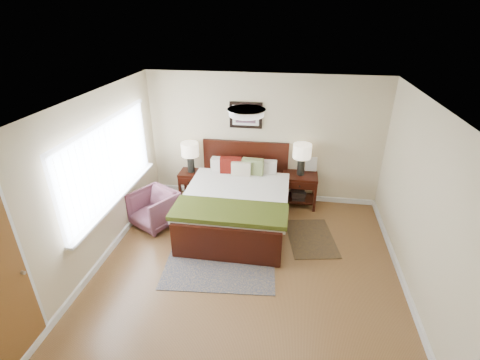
# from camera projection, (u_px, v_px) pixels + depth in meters

# --- Properties ---
(floor) EXTENTS (5.00, 5.00, 0.00)m
(floor) POSITION_uv_depth(u_px,v_px,m) (245.00, 278.00, 5.05)
(floor) COLOR brown
(floor) RESTS_ON ground
(back_wall) EXTENTS (4.50, 0.04, 2.50)m
(back_wall) POSITION_uv_depth(u_px,v_px,m) (264.00, 139.00, 6.71)
(back_wall) COLOR #C4B98E
(back_wall) RESTS_ON ground
(left_wall) EXTENTS (0.04, 5.00, 2.50)m
(left_wall) POSITION_uv_depth(u_px,v_px,m) (85.00, 191.00, 4.81)
(left_wall) COLOR #C4B98E
(left_wall) RESTS_ON ground
(right_wall) EXTENTS (0.04, 5.00, 2.50)m
(right_wall) POSITION_uv_depth(u_px,v_px,m) (430.00, 219.00, 4.18)
(right_wall) COLOR #C4B98E
(right_wall) RESTS_ON ground
(ceiling) EXTENTS (4.50, 5.00, 0.02)m
(ceiling) POSITION_uv_depth(u_px,v_px,m) (246.00, 109.00, 3.94)
(ceiling) COLOR white
(ceiling) RESTS_ON back_wall
(window) EXTENTS (0.11, 2.72, 1.32)m
(window) POSITION_uv_depth(u_px,v_px,m) (111.00, 163.00, 5.36)
(window) COLOR silver
(window) RESTS_ON left_wall
(ceil_fixture) EXTENTS (0.44, 0.44, 0.08)m
(ceil_fixture) POSITION_uv_depth(u_px,v_px,m) (246.00, 112.00, 3.95)
(ceil_fixture) COLOR white
(ceil_fixture) RESTS_ON ceiling
(bed) EXTENTS (1.81, 2.20, 1.19)m
(bed) POSITION_uv_depth(u_px,v_px,m) (237.00, 197.00, 6.11)
(bed) COLOR #321007
(bed) RESTS_ON ground
(wall_art) EXTENTS (0.62, 0.05, 0.50)m
(wall_art) POSITION_uv_depth(u_px,v_px,m) (246.00, 115.00, 6.52)
(wall_art) COLOR black
(wall_art) RESTS_ON back_wall
(nightstand_left) EXTENTS (0.47, 0.43, 0.56)m
(nightstand_left) POSITION_uv_depth(u_px,v_px,m) (192.00, 178.00, 7.04)
(nightstand_left) COLOR #321007
(nightstand_left) RESTS_ON ground
(nightstand_right) EXTENTS (0.66, 0.50, 0.66)m
(nightstand_right) POSITION_uv_depth(u_px,v_px,m) (299.00, 187.00, 6.77)
(nightstand_right) COLOR #321007
(nightstand_right) RESTS_ON ground
(lamp_left) EXTENTS (0.34, 0.34, 0.61)m
(lamp_left) POSITION_uv_depth(u_px,v_px,m) (190.00, 152.00, 6.81)
(lamp_left) COLOR black
(lamp_left) RESTS_ON nightstand_left
(lamp_right) EXTENTS (0.34, 0.34, 0.61)m
(lamp_right) POSITION_uv_depth(u_px,v_px,m) (302.00, 154.00, 6.47)
(lamp_right) COLOR black
(lamp_right) RESTS_ON nightstand_right
(armchair) EXTENTS (0.96, 0.96, 0.65)m
(armchair) POSITION_uv_depth(u_px,v_px,m) (154.00, 209.00, 6.17)
(armchair) COLOR brown
(armchair) RESTS_ON ground
(rug_persian) EXTENTS (1.86, 2.48, 0.01)m
(rug_persian) POSITION_uv_depth(u_px,v_px,m) (224.00, 242.00, 5.83)
(rug_persian) COLOR #0D1F45
(rug_persian) RESTS_ON ground
(rug_navy) EXTENTS (0.95, 1.25, 0.01)m
(rug_navy) POSITION_uv_depth(u_px,v_px,m) (311.00, 238.00, 5.93)
(rug_navy) COLOR black
(rug_navy) RESTS_ON ground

